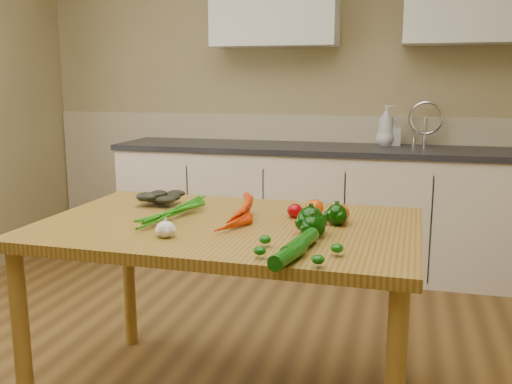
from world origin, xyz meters
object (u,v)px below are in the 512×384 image
at_px(tomato_b, 314,208).
at_px(pepper_a, 310,220).
at_px(leafy_greens, 160,193).
at_px(carrot_bunch, 220,212).
at_px(tomato_a, 295,211).
at_px(soap_bottle_a, 386,125).
at_px(pepper_c, 312,227).
at_px(soap_bottle_c, 385,134).
at_px(pepper_b, 337,215).
at_px(zucchini_a, 300,244).
at_px(zucchini_b, 288,255).
at_px(tomato_c, 339,213).
at_px(garlic_bulb, 166,229).
at_px(table, 228,244).
at_px(soap_bottle_b, 394,132).

bearing_deg(tomato_b, pepper_a, -84.06).
xyz_separation_m(leafy_greens, pepper_a, (0.75, -0.32, -0.00)).
height_order(carrot_bunch, tomato_a, carrot_bunch).
distance_m(carrot_bunch, tomato_b, 0.40).
xyz_separation_m(pepper_a, tomato_a, (-0.10, 0.23, -0.02)).
xyz_separation_m(soap_bottle_a, tomato_b, (-0.21, -1.86, -0.21)).
xyz_separation_m(leafy_greens, pepper_c, (0.76, -0.37, -0.01)).
height_order(soap_bottle_c, pepper_b, soap_bottle_c).
distance_m(pepper_c, tomato_b, 0.34).
xyz_separation_m(carrot_bunch, tomato_a, (0.28, 0.13, -0.01)).
bearing_deg(soap_bottle_c, zucchini_a, -61.35).
xyz_separation_m(tomato_b, zucchini_b, (0.02, -0.64, -0.01)).
bearing_deg(zucchini_b, soap_bottle_c, 85.64).
bearing_deg(tomato_c, zucchini_b, -99.61).
bearing_deg(zucchini_a, tomato_c, 79.29).
bearing_deg(tomato_a, soap_bottle_a, 81.49).
bearing_deg(zucchini_a, pepper_b, 78.99).
relative_size(carrot_bunch, garlic_bulb, 3.93).
bearing_deg(garlic_bulb, soap_bottle_a, 73.64).
bearing_deg(table, soap_bottle_b, 75.39).
bearing_deg(soap_bottle_c, pepper_c, -61.44).
bearing_deg(tomato_a, zucchini_b, -81.04).
bearing_deg(leafy_greens, zucchini_a, -36.38).
height_order(garlic_bulb, zucchini_a, garlic_bulb).
bearing_deg(carrot_bunch, table, -26.39).
relative_size(tomato_c, zucchini_a, 0.32).
bearing_deg(pepper_b, tomato_c, 82.20).
height_order(soap_bottle_a, tomato_b, soap_bottle_a).
distance_m(soap_bottle_c, tomato_a, 1.94).
relative_size(carrot_bunch, tomato_a, 4.32).
height_order(soap_bottle_c, zucchini_a, soap_bottle_c).
bearing_deg(zucchini_b, pepper_c, 85.63).
distance_m(leafy_greens, pepper_b, 0.84).
bearing_deg(table, pepper_a, -11.70).
bearing_deg(leafy_greens, tomato_a, -8.33).
bearing_deg(pepper_a, carrot_bunch, 165.66).
bearing_deg(table, soap_bottle_a, 76.56).
distance_m(soap_bottle_a, pepper_b, 2.00).
xyz_separation_m(table, soap_bottle_a, (0.53, 2.06, 0.33)).
height_order(table, tomato_a, tomato_a).
distance_m(soap_bottle_b, pepper_c, 2.24).
relative_size(soap_bottle_c, carrot_bunch, 0.59).
distance_m(table, zucchini_b, 0.57).
xyz_separation_m(tomato_b, zucchini_a, (0.03, -0.51, -0.01)).
height_order(soap_bottle_a, carrot_bunch, soap_bottle_a).
bearing_deg(zucchini_b, table, 127.40).
distance_m(leafy_greens, tomato_b, 0.72).
distance_m(garlic_bulb, zucchini_b, 0.52).
relative_size(soap_bottle_c, zucchini_a, 0.65).
height_order(garlic_bulb, tomato_c, tomato_c).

